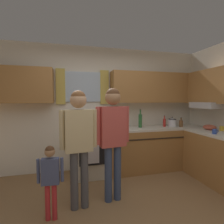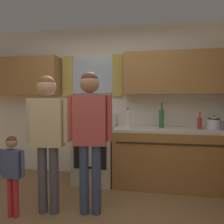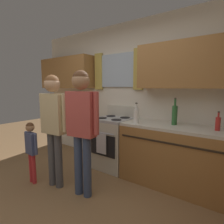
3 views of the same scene
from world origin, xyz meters
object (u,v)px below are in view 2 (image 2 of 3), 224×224
Objects in this scene: bottle_wine_green at (161,118)px; bottle_sauce_red at (200,123)px; stove_oven at (95,153)px; stovetop_kettle at (214,123)px; bottle_milk_white at (128,121)px; adult_in_plaid at (90,125)px; adult_holding_child at (47,128)px; small_child at (12,167)px.

bottle_sauce_red is (0.56, -0.03, -0.06)m from bottle_wine_green.
stovetop_kettle reaches higher than stove_oven.
bottle_milk_white is 0.19× the size of adult_in_plaid.
stovetop_kettle is (1.27, 0.21, -0.02)m from bottle_milk_white.
adult_holding_child reaches higher than bottle_milk_white.
bottle_wine_green is 1.44× the size of stovetop_kettle.
adult_holding_child reaches higher than stovetop_kettle.
stovetop_kettle is 1.91m from adult_in_plaid.
adult_holding_child reaches higher than bottle_sauce_red.
bottle_wine_green is 0.77m from stovetop_kettle.
small_child is at bearing -144.19° from bottle_wine_green.
bottle_milk_white reaches higher than bottle_sauce_red.
small_child is (-2.27, -1.20, -0.41)m from bottle_sauce_red.
bottle_milk_white is at bearing -18.29° from stove_oven.
stove_oven is 2.79× the size of bottle_wine_green.
adult_holding_child is (-1.91, -1.05, 0.02)m from bottle_sauce_red.
adult_holding_child is at bearing -153.25° from stovetop_kettle.
adult_in_plaid is at bearing -145.44° from bottle_sauce_red.
bottle_sauce_red is 0.21m from stovetop_kettle.
bottle_sauce_red reaches higher than stovetop_kettle.
bottle_sauce_red is at bearing -3.53° from bottle_wine_green.
bottle_wine_green is at bearing 176.47° from bottle_sauce_red.
adult_in_plaid reaches higher than bottle_milk_white.
stovetop_kettle is at bearing 0.74° from stove_oven.
bottle_milk_white reaches higher than small_child.
stove_oven is at bearing -177.97° from bottle_wine_green.
stovetop_kettle is (0.76, -0.01, -0.06)m from bottle_wine_green.
stove_oven is at bearing -179.26° from stovetop_kettle.
bottle_sauce_red is 0.15× the size of adult_holding_child.
adult_holding_child is 0.58m from small_child.
adult_in_plaid is at bearing -114.35° from bottle_milk_white.
stove_oven is 1.22m from adult_holding_child.
adult_holding_child is at bearing -134.57° from bottle_milk_white.
adult_in_plaid is at bearing 14.72° from small_child.
bottle_milk_white is (-0.51, -0.22, -0.03)m from bottle_wine_green.
stove_oven is at bearing 61.40° from small_child.
stovetop_kettle is 2.79m from small_child.
stove_oven is 0.68× the size of adult_holding_child.
adult_holding_child reaches higher than bottle_wine_green.
bottle_wine_green reaches higher than stovetop_kettle.
stovetop_kettle is (1.82, 0.02, 0.53)m from stove_oven.
adult_holding_child reaches higher than stove_oven.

